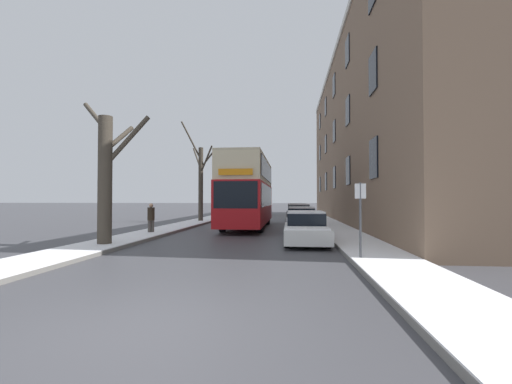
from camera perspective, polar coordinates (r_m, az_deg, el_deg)
The scene contains 14 objects.
ground_plane at distance 5.55m, azimuth -19.53°, elevation -20.63°, with size 320.00×320.00×0.00m, color #424247.
sidewalk_left at distance 58.21m, azimuth -1.48°, elevation -2.96°, with size 2.02×130.00×0.16m.
sidewalk_right at distance 57.83m, azimuth 8.37°, elevation -2.96°, with size 2.02×130.00×0.16m.
terrace_facade_right at distance 30.73m, azimuth 21.41°, elevation 9.01°, with size 9.10×38.11×14.52m.
bare_tree_left_0 at distance 14.44m, azimuth -23.72°, elevation 2.78°, with size 3.50×1.95×6.07m.
bare_tree_left_1 at distance 27.57m, azimuth -9.24°, elevation 2.08°, with size 2.72×2.51×8.02m.
double_decker_bus at distance 22.40m, azimuth -1.27°, elevation 0.48°, with size 2.51×10.81×4.46m.
parked_car_0 at distance 14.58m, azimuth 8.28°, elevation -6.03°, with size 1.77×4.55×1.35m.
parked_car_1 at distance 20.10m, azimuth 7.55°, elevation -4.64°, with size 1.72×4.08×1.41m.
parked_car_2 at distance 25.39m, azimuth 7.14°, elevation -3.83°, with size 1.74×4.07×1.51m.
parked_car_3 at distance 30.49m, azimuth 6.89°, elevation -3.40°, with size 1.87×4.47×1.50m.
oncoming_van at distance 41.08m, azimuth -0.64°, elevation -2.16°, with size 2.06×5.72×2.16m.
pedestrian_left_sidewalk at distance 18.49m, azimuth -17.10°, elevation -4.11°, with size 0.36×0.36×1.64m.
street_sign_post at distance 10.44m, azimuth 17.01°, elevation -3.91°, with size 0.32×0.07×2.34m.
Camera 1 is at (2.21, -4.74, 1.85)m, focal length 24.00 mm.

